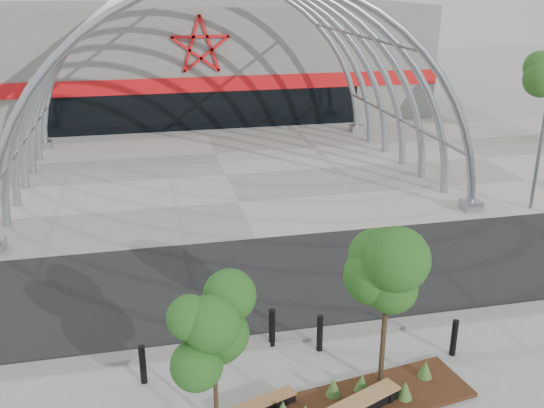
# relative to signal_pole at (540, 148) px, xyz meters

# --- Properties ---
(ground) EXTENTS (140.00, 140.00, 0.00)m
(ground) POSITION_rel_signal_pole_xyz_m (-12.77, -7.62, -2.87)
(ground) COLOR gray
(ground) RESTS_ON ground
(road) EXTENTS (140.00, 7.00, 0.02)m
(road) POSITION_rel_signal_pole_xyz_m (-12.77, -4.12, -2.86)
(road) COLOR black
(road) RESTS_ON ground
(forecourt) EXTENTS (60.00, 17.00, 0.04)m
(forecourt) POSITION_rel_signal_pole_xyz_m (-12.77, 7.88, -2.85)
(forecourt) COLOR gray
(forecourt) RESTS_ON ground
(kerb) EXTENTS (60.00, 0.50, 0.12)m
(kerb) POSITION_rel_signal_pole_xyz_m (-12.77, -7.87, -2.81)
(kerb) COLOR slate
(kerb) RESTS_ON ground
(arena_building) EXTENTS (34.00, 15.24, 8.00)m
(arena_building) POSITION_rel_signal_pole_xyz_m (-12.77, 25.83, 1.12)
(arena_building) COLOR slate
(arena_building) RESTS_ON ground
(vault_canopy) EXTENTS (20.80, 15.80, 20.36)m
(vault_canopy) POSITION_rel_signal_pole_xyz_m (-12.77, 7.88, -2.85)
(vault_canopy) COLOR #92969C
(vault_canopy) RESTS_ON ground
(planting_bed) EXTENTS (5.71, 2.55, 0.58)m
(planting_bed) POSITION_rel_signal_pole_xyz_m (-12.14, -10.97, -2.73)
(planting_bed) COLOR black
(planting_bed) RESTS_ON ground
(signal_pole) EXTENTS (0.35, 0.77, 5.49)m
(signal_pole) POSITION_rel_signal_pole_xyz_m (0.00, 0.00, 0.00)
(signal_pole) COLOR slate
(signal_pole) RESTS_ON ground
(street_tree_0) EXTENTS (1.50, 1.50, 3.41)m
(street_tree_0) POSITION_rel_signal_pole_xyz_m (-15.71, -11.01, -0.42)
(street_tree_0) COLOR black
(street_tree_0) RESTS_ON ground
(street_tree_1) EXTENTS (1.69, 1.69, 3.99)m
(street_tree_1) POSITION_rel_signal_pole_xyz_m (-11.39, -10.36, -0.00)
(street_tree_1) COLOR black
(street_tree_1) RESTS_ON ground
(bench_0) EXTENTS (1.78, 0.93, 0.37)m
(bench_0) POSITION_rel_signal_pole_xyz_m (-14.59, -10.83, -2.69)
(bench_0) COLOR black
(bench_0) RESTS_ON ground
(bench_1) EXTENTS (2.15, 1.25, 0.45)m
(bench_1) POSITION_rel_signal_pole_xyz_m (-12.26, -11.36, -2.65)
(bench_1) COLOR black
(bench_1) RESTS_ON ground
(bollard_0) EXTENTS (0.17, 0.17, 1.09)m
(bollard_0) POSITION_rel_signal_pole_xyz_m (-17.34, -9.01, -2.32)
(bollard_0) COLOR black
(bollard_0) RESTS_ON ground
(bollard_1) EXTENTS (0.16, 0.16, 1.01)m
(bollard_1) POSITION_rel_signal_pole_xyz_m (-15.24, -8.45, -2.36)
(bollard_1) COLOR black
(bollard_1) RESTS_ON ground
(bollard_2) EXTENTS (0.18, 0.18, 1.14)m
(bollard_2) POSITION_rel_signal_pole_xyz_m (-13.74, -8.06, -2.30)
(bollard_2) COLOR black
(bollard_2) RESTS_ON ground
(bollard_3) EXTENTS (0.17, 0.17, 1.09)m
(bollard_3) POSITION_rel_signal_pole_xyz_m (-12.49, -8.58, -2.32)
(bollard_3) COLOR black
(bollard_3) RESTS_ON ground
(bollard_4) EXTENTS (0.17, 0.17, 1.08)m
(bollard_4) POSITION_rel_signal_pole_xyz_m (-8.94, -9.58, -2.33)
(bollard_4) COLOR black
(bollard_4) RESTS_ON ground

